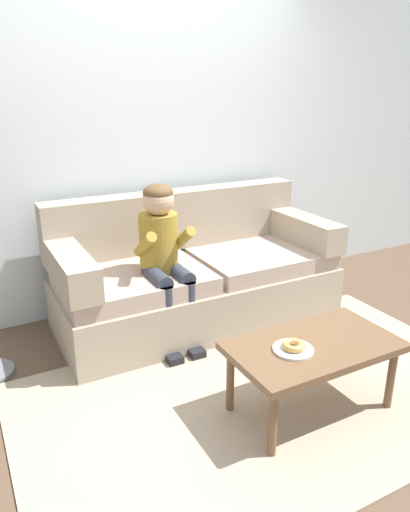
# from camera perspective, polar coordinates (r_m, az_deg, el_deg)

# --- Properties ---
(ground) EXTENTS (10.00, 10.00, 0.00)m
(ground) POSITION_cam_1_polar(r_m,az_deg,el_deg) (3.09, 4.91, -13.81)
(ground) COLOR brown
(wall_back) EXTENTS (8.00, 0.10, 2.80)m
(wall_back) POSITION_cam_1_polar(r_m,az_deg,el_deg) (3.84, -6.20, 15.03)
(wall_back) COLOR silver
(wall_back) RESTS_ON ground
(area_rug) EXTENTS (2.81, 1.68, 0.01)m
(area_rug) POSITION_cam_1_polar(r_m,az_deg,el_deg) (2.92, 7.67, -16.03)
(area_rug) COLOR tan
(area_rug) RESTS_ON ground
(couch) EXTENTS (2.06, 0.90, 0.94)m
(couch) POSITION_cam_1_polar(r_m,az_deg,el_deg) (3.61, -1.27, -2.43)
(couch) COLOR tan
(couch) RESTS_ON ground
(coffee_table) EXTENTS (0.91, 0.51, 0.42)m
(coffee_table) POSITION_cam_1_polar(r_m,az_deg,el_deg) (2.66, 12.76, -10.99)
(coffee_table) COLOR brown
(coffee_table) RESTS_ON ground
(person_child) EXTENTS (0.34, 0.58, 1.10)m
(person_child) POSITION_cam_1_polar(r_m,az_deg,el_deg) (3.19, -4.99, 0.76)
(person_child) COLOR olive
(person_child) RESTS_ON ground
(plate) EXTENTS (0.21, 0.21, 0.01)m
(plate) POSITION_cam_1_polar(r_m,az_deg,el_deg) (2.54, 10.43, -10.90)
(plate) COLOR white
(plate) RESTS_ON coffee_table
(donut) EXTENTS (0.15, 0.15, 0.04)m
(donut) POSITION_cam_1_polar(r_m,az_deg,el_deg) (2.53, 10.47, -10.41)
(donut) COLOR tan
(donut) RESTS_ON plate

